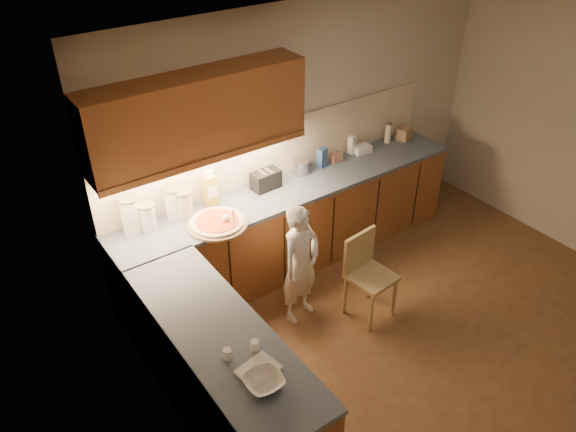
% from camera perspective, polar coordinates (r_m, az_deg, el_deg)
% --- Properties ---
extents(room, '(4.54, 4.50, 2.62)m').
position_cam_1_polar(room, '(4.34, 18.10, 3.65)').
color(room, brown).
rests_on(room, ground).
extents(l_counter, '(3.77, 2.62, 0.92)m').
position_cam_1_polar(l_counter, '(5.22, -1.41, -5.13)').
color(l_counter, '#95572B').
rests_on(l_counter, ground).
extents(backsplash, '(3.75, 0.02, 0.58)m').
position_cam_1_polar(backsplash, '(5.59, -1.10, 6.84)').
color(backsplash, beige).
rests_on(backsplash, l_counter).
extents(upper_cabinets, '(1.95, 0.36, 0.73)m').
position_cam_1_polar(upper_cabinets, '(4.78, -9.14, 10.08)').
color(upper_cabinets, '#95572B').
rests_on(upper_cabinets, ground).
extents(pizza_on_board, '(0.54, 0.54, 0.22)m').
position_cam_1_polar(pizza_on_board, '(4.97, -7.18, -0.69)').
color(pizza_on_board, tan).
rests_on(pizza_on_board, l_counter).
extents(child, '(0.49, 0.38, 1.19)m').
position_cam_1_polar(child, '(5.02, 1.28, -4.93)').
color(child, white).
rests_on(child, ground).
extents(wooden_chair, '(0.42, 0.42, 0.84)m').
position_cam_1_polar(wooden_chair, '(5.18, 7.98, -5.44)').
color(wooden_chair, tan).
rests_on(wooden_chair, ground).
extents(mixing_bowl, '(0.25, 0.25, 0.06)m').
position_cam_1_polar(mixing_bowl, '(3.62, -2.47, -16.49)').
color(mixing_bowl, white).
rests_on(mixing_bowl, l_counter).
extents(canister_a, '(0.17, 0.17, 0.34)m').
position_cam_1_polar(canister_a, '(4.95, -15.73, 0.09)').
color(canister_a, silver).
rests_on(canister_a, l_counter).
extents(canister_b, '(0.15, 0.15, 0.26)m').
position_cam_1_polar(canister_b, '(4.97, -14.08, -0.09)').
color(canister_b, white).
rests_on(canister_b, l_counter).
extents(canister_c, '(0.17, 0.17, 0.31)m').
position_cam_1_polar(canister_c, '(5.07, -11.56, 1.34)').
color(canister_c, silver).
rests_on(canister_c, l_counter).
extents(canister_d, '(0.17, 0.17, 0.28)m').
position_cam_1_polar(canister_d, '(5.06, -10.59, 1.21)').
color(canister_d, beige).
rests_on(canister_d, l_counter).
extents(oil_jug, '(0.12, 0.09, 0.35)m').
position_cam_1_polar(oil_jug, '(5.20, -7.90, 2.69)').
color(oil_jug, gold).
rests_on(oil_jug, l_counter).
extents(toaster, '(0.29, 0.18, 0.18)m').
position_cam_1_polar(toaster, '(5.45, -2.26, 3.69)').
color(toaster, black).
rests_on(toaster, l_counter).
extents(steel_pot, '(0.18, 0.18, 0.14)m').
position_cam_1_polar(steel_pot, '(5.71, 1.28, 5.01)').
color(steel_pot, '#A9A9AE').
rests_on(steel_pot, l_counter).
extents(blue_box, '(0.12, 0.09, 0.20)m').
position_cam_1_polar(blue_box, '(5.84, 3.50, 5.95)').
color(blue_box, '#345C9E').
rests_on(blue_box, l_counter).
extents(card_box_a, '(0.13, 0.09, 0.09)m').
position_cam_1_polar(card_box_a, '(5.97, 4.90, 5.94)').
color(card_box_a, '#A27557').
rests_on(card_box_a, l_counter).
extents(white_bottle, '(0.08, 0.08, 0.20)m').
position_cam_1_polar(white_bottle, '(6.13, 6.49, 7.19)').
color(white_bottle, white).
rests_on(white_bottle, l_counter).
extents(flat_pack, '(0.20, 0.15, 0.08)m').
position_cam_1_polar(flat_pack, '(6.19, 7.50, 6.77)').
color(flat_pack, white).
rests_on(flat_pack, l_counter).
extents(tall_jar, '(0.07, 0.07, 0.23)m').
position_cam_1_polar(tall_jar, '(6.42, 10.13, 8.31)').
color(tall_jar, white).
rests_on(tall_jar, l_counter).
extents(card_box_b, '(0.21, 0.19, 0.14)m').
position_cam_1_polar(card_box_b, '(6.56, 11.70, 8.24)').
color(card_box_b, tan).
rests_on(card_box_b, l_counter).
extents(dough_cloth, '(0.29, 0.24, 0.02)m').
position_cam_1_polar(dough_cloth, '(3.71, -3.03, -15.35)').
color(dough_cloth, silver).
rests_on(dough_cloth, l_counter).
extents(spice_jar_a, '(0.06, 0.06, 0.08)m').
position_cam_1_polar(spice_jar_a, '(3.78, -6.18, -13.75)').
color(spice_jar_a, silver).
rests_on(spice_jar_a, l_counter).
extents(spice_jar_b, '(0.06, 0.06, 0.08)m').
position_cam_1_polar(spice_jar_b, '(3.81, -3.42, -13.00)').
color(spice_jar_b, white).
rests_on(spice_jar_b, l_counter).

